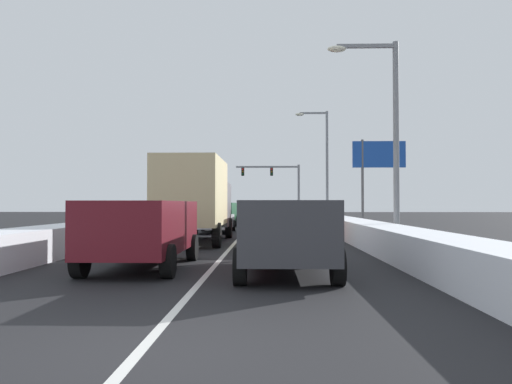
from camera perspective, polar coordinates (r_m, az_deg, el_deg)
The scene contains 18 objects.
ground_plane at distance 26.95m, azimuth -1.50°, elevation -4.75°, with size 139.75×139.75×0.00m, color black.
lane_stripe_between_right_lane_and_center_lane at distance 32.31m, azimuth -1.00°, elevation -4.17°, with size 0.14×59.13×0.01m, color silver.
snow_bank_right_shoulder at distance 32.49m, azimuth 8.40°, elevation -3.38°, with size 1.45×59.13×0.87m, color white.
snow_bank_left_shoulder at distance 32.95m, azimuth -10.26°, elevation -3.32°, with size 1.54×59.13×0.90m, color white.
suv_charcoal_right_lane_nearest at distance 11.58m, azimuth 3.41°, elevation -4.25°, with size 2.16×4.90×1.67m.
sedan_silver_right_lane_second at distance 17.98m, azimuth 1.87°, elevation -4.01°, with size 2.00×4.50×1.51m.
suv_red_right_lane_third at distance 23.92m, azimuth 2.48°, elevation -2.74°, with size 2.16×4.90×1.67m.
suv_black_right_lane_fourth at distance 30.18m, azimuth 2.28°, elevation -2.45°, with size 2.16×4.90×1.67m.
sedan_tan_right_lane_fifth at distance 37.09m, azimuth 1.65°, elevation -2.63°, with size 2.00×4.50×1.51m.
suv_maroon_center_lane_nearest at distance 12.83m, azimuth -12.63°, elevation -3.93°, with size 2.16×4.90×1.67m.
box_truck_center_lane_second at distance 20.75m, azimuth -6.87°, elevation -0.51°, with size 2.53×7.20×3.36m.
sedan_white_center_lane_third at distance 27.94m, azimuth -4.66°, elevation -3.05°, with size 2.00×4.50×1.51m.
suv_green_center_lane_fourth at distance 33.94m, azimuth -4.09°, elevation -2.32°, with size 2.16×4.90×1.67m.
sedan_navy_center_lane_fifth at distance 40.89m, azimuth -2.53°, elevation -2.51°, with size 2.00×4.50×1.51m.
traffic_light_gantry at distance 59.18m, azimuth 2.62°, elevation 1.47°, with size 7.54×0.47×6.20m.
street_lamp_right_near at distance 19.54m, azimuth 14.52°, elevation 7.61°, with size 2.66×0.36×7.68m.
street_lamp_right_mid at distance 40.71m, azimuth 7.61°, elevation 3.96°, with size 2.66×0.36×9.05m.
roadside_sign_right at distance 31.37m, azimuth 13.79°, elevation 3.12°, with size 3.20×0.16×5.50m.
Camera 1 is at (1.41, -5.36, 1.60)m, focal length 35.24 mm.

